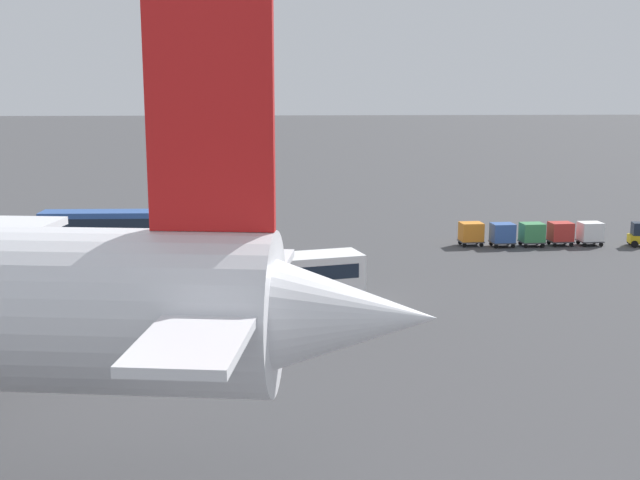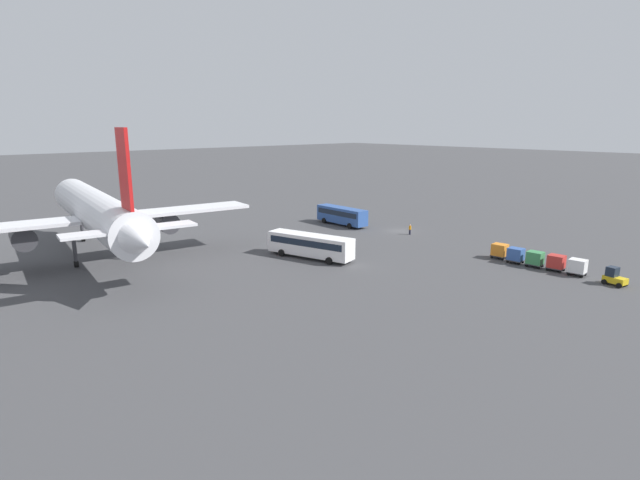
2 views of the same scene
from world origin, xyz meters
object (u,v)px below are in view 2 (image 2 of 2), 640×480
airplane (97,212)px  cargo_cart_blue (516,254)px  baggage_tug (614,277)px  worker_person (410,229)px  shuttle_bus_far (310,244)px  shuttle_bus_near (342,215)px  cargo_cart_orange (500,250)px  cargo_cart_green (535,258)px  cargo_cart_red (556,262)px  cargo_cart_white (578,266)px

airplane → cargo_cart_blue: (-38.48, -40.72, -5.55)m
baggage_tug → worker_person: baggage_tug is taller
airplane → shuttle_bus_far: 28.85m
shuttle_bus_near → worker_person: bearing=-167.4°
shuttle_bus_near → cargo_cart_blue: size_ratio=5.25×
cargo_cart_blue → cargo_cart_orange: same height
baggage_tug → cargo_cart_green: (9.57, -0.50, 0.25)m
shuttle_bus_far → cargo_cart_red: 31.98m
airplane → cargo_cart_orange: (-35.86, -41.31, -5.55)m
airplane → baggage_tug: bearing=-133.6°
cargo_cart_blue → cargo_cart_orange: size_ratio=1.00×
shuttle_bus_far → cargo_cart_white: 34.08m
shuttle_bus_far → airplane: bearing=36.0°
shuttle_bus_far → cargo_cart_white: bearing=-161.4°
airplane → shuttle_bus_near: 42.28m
airplane → worker_person: 48.35m
shuttle_bus_near → airplane: bearing=85.3°
baggage_tug → cargo_cart_white: baggage_tug is taller
airplane → cargo_cart_white: (-46.35, -40.88, -5.55)m
airplane → cargo_cart_blue: bearing=-125.5°
shuttle_bus_near → shuttle_bus_far: 23.98m
cargo_cart_white → airplane: bearing=41.4°
baggage_tug → cargo_cart_red: size_ratio=1.23×
shuttle_bus_near → cargo_cart_red: 39.47m
worker_person → cargo_cart_orange: bearing=169.8°
cargo_cart_white → cargo_cart_green: size_ratio=1.00×
cargo_cart_orange → worker_person: bearing=-10.2°
cargo_cart_blue → shuttle_bus_near: bearing=-1.8°
airplane → cargo_cart_red: bearing=-128.9°
shuttle_bus_near → baggage_tug: shuttle_bus_near is taller
cargo_cart_green → shuttle_bus_near: bearing=-1.6°
worker_person → cargo_cart_blue: bearing=169.5°
cargo_cart_green → worker_person: bearing=-9.3°
cargo_cart_orange → shuttle_bus_near: bearing=-0.9°
worker_person → cargo_cart_white: cargo_cart_white is taller
shuttle_bus_far → cargo_cart_blue: size_ratio=6.19×
shuttle_bus_far → cargo_cart_orange: size_ratio=6.19×
worker_person → cargo_cart_red: bearing=172.1°
baggage_tug → cargo_cart_green: baggage_tug is taller
shuttle_bus_far → cargo_cart_red: size_ratio=6.19×
shuttle_bus_far → cargo_cart_white: shuttle_bus_far is taller
baggage_tug → worker_person: 33.07m
worker_person → cargo_cart_red: 26.09m
worker_person → cargo_cart_white: bearing=172.7°
worker_person → cargo_cart_blue: 20.95m
cargo_cart_red → cargo_cart_orange: same height
airplane → shuttle_bus_far: bearing=-121.2°
airplane → shuttle_bus_far: size_ratio=3.70×
airplane → cargo_cart_red: (-43.73, -40.97, -5.55)m
worker_person → shuttle_bus_near: bearing=11.4°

